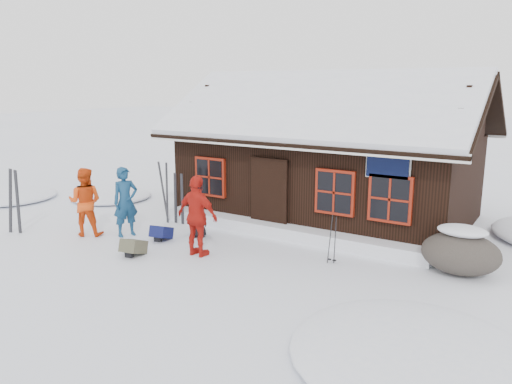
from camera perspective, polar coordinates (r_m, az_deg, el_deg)
ground at (r=12.36m, az=-7.99°, el=-6.70°), size 120.00×120.00×0.00m
mountain_hut at (r=15.32m, az=8.39°, el=3.06°), size 8.90×6.09×4.42m
snow_drift at (r=13.25m, az=3.33°, el=-4.50°), size 7.60×0.60×0.35m
snow_mounds at (r=12.91m, az=3.07°, el=-5.77°), size 20.60×13.20×0.48m
skier_teal at (r=13.66m, az=-14.69°, el=-1.09°), size 0.67×0.80×1.86m
skier_orange_left at (r=14.03m, az=-18.95°, el=-1.07°), size 1.12×1.05×1.84m
skier_orange_right at (r=11.74m, az=-6.70°, el=-2.77°), size 1.14×0.50×1.93m
skier_crouched at (r=13.27m, az=-6.57°, el=-3.02°), size 0.56×0.42×1.02m
boulder at (r=11.55m, az=22.35°, el=-6.36°), size 1.64×1.23×0.96m
ski_pair_left at (r=14.95m, az=-25.92°, el=-1.07°), size 0.57×0.14×1.83m
ski_pair_mid at (r=14.99m, az=-10.35°, el=-0.03°), size 0.60×0.32×1.80m
ski_pair_right at (r=14.59m, az=-8.82°, el=-0.85°), size 0.36×0.04×1.54m
ski_poles at (r=11.40m, az=8.73°, el=-5.50°), size 0.21×0.10×1.16m
backpack_blue at (r=13.24m, az=-10.75°, el=-4.84°), size 0.52×0.62×0.30m
backpack_olive at (r=12.23m, az=-13.81°, el=-6.39°), size 0.53×0.64×0.31m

